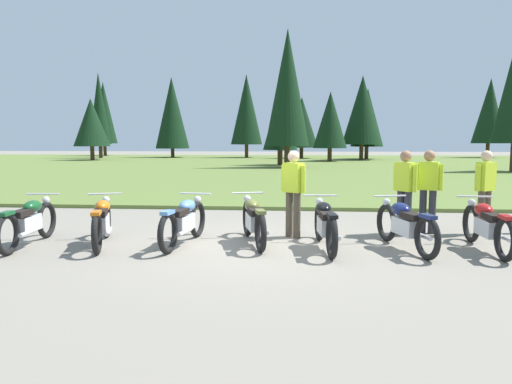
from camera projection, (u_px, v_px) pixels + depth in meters
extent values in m
plane|color=gray|center=(253.00, 246.00, 8.33)|extent=(140.00, 140.00, 0.00)
cube|color=#5B7033|center=(284.00, 165.00, 34.34)|extent=(80.00, 44.00, 0.10)
cylinder|color=#47331E|center=(101.00, 152.00, 46.79)|extent=(0.36, 0.36, 1.48)
cone|color=black|center=(99.00, 108.00, 46.33)|extent=(2.13, 2.13, 7.02)
cylinder|color=#47331E|center=(105.00, 150.00, 53.81)|extent=(0.36, 0.36, 1.51)
cone|color=black|center=(104.00, 113.00, 53.35)|extent=(2.85, 2.85, 6.94)
cylinder|color=#47331E|center=(330.00, 155.00, 39.70)|extent=(0.36, 0.36, 1.21)
cone|color=black|center=(330.00, 120.00, 39.37)|extent=(2.86, 2.86, 4.71)
cylinder|color=#47331E|center=(280.00, 158.00, 33.55)|extent=(0.36, 0.36, 1.18)
cone|color=black|center=(280.00, 119.00, 33.25)|extent=(2.45, 2.45, 4.32)
cylinder|color=#47331E|center=(487.00, 151.00, 48.02)|extent=(0.36, 0.36, 1.56)
cone|color=black|center=(490.00, 111.00, 47.57)|extent=(3.28, 3.28, 6.54)
cylinder|color=#47331E|center=(361.00, 153.00, 42.24)|extent=(0.36, 0.36, 1.50)
cone|color=black|center=(362.00, 110.00, 41.82)|extent=(3.52, 3.52, 6.10)
cylinder|color=#47331E|center=(173.00, 153.00, 48.67)|extent=(0.36, 0.36, 1.03)
cone|color=black|center=(172.00, 113.00, 48.22)|extent=(3.47, 3.47, 7.26)
cylinder|color=#47331E|center=(287.00, 158.00, 30.63)|extent=(0.36, 0.36, 1.49)
cone|color=black|center=(287.00, 88.00, 30.14)|extent=(2.86, 2.86, 7.47)
cylinder|color=#47331E|center=(366.00, 153.00, 44.62)|extent=(0.36, 0.36, 1.27)
cone|color=black|center=(367.00, 118.00, 44.25)|extent=(3.07, 3.07, 5.42)
cylinder|color=#47331E|center=(247.00, 151.00, 48.16)|extent=(0.36, 0.36, 1.44)
cone|color=black|center=(246.00, 110.00, 47.70)|extent=(3.21, 3.21, 7.04)
cylinder|color=#47331E|center=(301.00, 153.00, 46.20)|extent=(0.36, 0.36, 1.16)
cone|color=black|center=(302.00, 122.00, 45.87)|extent=(3.26, 3.26, 4.88)
cylinder|color=#47331E|center=(92.00, 154.00, 42.07)|extent=(0.36, 0.36, 1.33)
cone|color=black|center=(91.00, 122.00, 41.77)|extent=(3.16, 3.16, 4.23)
torus|color=black|center=(47.00, 220.00, 9.01)|extent=(0.15, 0.71, 0.70)
torus|color=black|center=(7.00, 234.00, 7.62)|extent=(0.15, 0.71, 0.70)
cube|color=silver|center=(28.00, 224.00, 8.31)|extent=(0.24, 0.65, 0.28)
ellipsoid|color=#144C23|center=(32.00, 207.00, 8.46)|extent=(0.29, 0.50, 0.22)
cube|color=black|center=(21.00, 213.00, 8.07)|extent=(0.25, 0.49, 0.10)
cube|color=#144C23|center=(6.00, 214.00, 7.58)|extent=(0.16, 0.33, 0.06)
cylinder|color=silver|center=(43.00, 194.00, 8.86)|extent=(0.62, 0.07, 0.03)
sphere|color=silver|center=(46.00, 200.00, 8.99)|extent=(0.14, 0.14, 0.14)
cylinder|color=silver|center=(28.00, 232.00, 8.02)|extent=(0.11, 0.55, 0.07)
torus|color=black|center=(106.00, 219.00, 9.05)|extent=(0.29, 0.70, 0.70)
torus|color=black|center=(97.00, 233.00, 7.68)|extent=(0.29, 0.70, 0.70)
cube|color=silver|center=(102.00, 223.00, 8.36)|extent=(0.37, 0.67, 0.28)
ellipsoid|color=orange|center=(103.00, 206.00, 8.51)|extent=(0.38, 0.53, 0.22)
cube|color=black|center=(100.00, 213.00, 8.12)|extent=(0.34, 0.52, 0.10)
cube|color=orange|center=(96.00, 213.00, 7.65)|extent=(0.22, 0.35, 0.06)
cylinder|color=silver|center=(105.00, 194.00, 8.89)|extent=(0.60, 0.20, 0.03)
sphere|color=silver|center=(106.00, 200.00, 9.03)|extent=(0.14, 0.14, 0.14)
cylinder|color=silver|center=(108.00, 232.00, 8.11)|extent=(0.22, 0.55, 0.07)
torus|color=black|center=(197.00, 219.00, 9.08)|extent=(0.20, 0.71, 0.70)
torus|color=black|center=(168.00, 233.00, 7.73)|extent=(0.20, 0.71, 0.70)
cube|color=silver|center=(184.00, 223.00, 8.40)|extent=(0.29, 0.66, 0.28)
ellipsoid|color=#598CC6|center=(187.00, 206.00, 8.54)|extent=(0.33, 0.51, 0.22)
cube|color=black|center=(179.00, 212.00, 8.16)|extent=(0.29, 0.51, 0.10)
cube|color=#598CC6|center=(167.00, 213.00, 7.69)|extent=(0.19, 0.34, 0.06)
cylinder|color=silver|center=(195.00, 194.00, 8.93)|extent=(0.62, 0.12, 0.03)
sphere|color=silver|center=(197.00, 200.00, 9.06)|extent=(0.14, 0.14, 0.14)
cylinder|color=silver|center=(185.00, 232.00, 8.09)|extent=(0.15, 0.55, 0.07)
torus|color=black|center=(247.00, 218.00, 9.19)|extent=(0.27, 0.70, 0.70)
torus|color=black|center=(260.00, 232.00, 7.82)|extent=(0.27, 0.70, 0.70)
cube|color=silver|center=(253.00, 222.00, 8.50)|extent=(0.35, 0.67, 0.28)
ellipsoid|color=brown|center=(252.00, 205.00, 8.64)|extent=(0.37, 0.53, 0.22)
cube|color=black|center=(256.00, 212.00, 8.26)|extent=(0.33, 0.52, 0.10)
cube|color=brown|center=(260.00, 212.00, 7.78)|extent=(0.22, 0.34, 0.06)
cylinder|color=silver|center=(248.00, 193.00, 9.04)|extent=(0.61, 0.19, 0.03)
sphere|color=silver|center=(247.00, 199.00, 9.17)|extent=(0.14, 0.14, 0.14)
cylinder|color=silver|center=(264.00, 230.00, 8.24)|extent=(0.21, 0.55, 0.07)
torus|color=black|center=(319.00, 222.00, 8.78)|extent=(0.16, 0.71, 0.70)
torus|color=black|center=(332.00, 237.00, 7.39)|extent=(0.16, 0.71, 0.70)
cube|color=silver|center=(325.00, 226.00, 8.08)|extent=(0.26, 0.66, 0.28)
ellipsoid|color=black|center=(324.00, 208.00, 8.23)|extent=(0.30, 0.50, 0.22)
cube|color=black|center=(327.00, 215.00, 7.84)|extent=(0.26, 0.50, 0.10)
cube|color=black|center=(332.00, 216.00, 7.35)|extent=(0.17, 0.33, 0.06)
cylinder|color=silver|center=(320.00, 195.00, 8.62)|extent=(0.62, 0.09, 0.03)
sphere|color=silver|center=(319.00, 202.00, 8.76)|extent=(0.14, 0.14, 0.14)
cylinder|color=silver|center=(336.00, 235.00, 7.79)|extent=(0.12, 0.55, 0.07)
torus|color=black|center=(386.00, 223.00, 8.70)|extent=(0.28, 0.70, 0.70)
torus|color=black|center=(427.00, 238.00, 7.33)|extent=(0.28, 0.70, 0.70)
cube|color=silver|center=(405.00, 227.00, 8.01)|extent=(0.36, 0.67, 0.28)
ellipsoid|color=navy|center=(401.00, 209.00, 8.16)|extent=(0.38, 0.53, 0.22)
cube|color=black|center=(412.00, 216.00, 7.77)|extent=(0.34, 0.52, 0.10)
cube|color=navy|center=(428.00, 216.00, 7.30)|extent=(0.22, 0.35, 0.06)
cylinder|color=silver|center=(390.00, 196.00, 8.55)|extent=(0.61, 0.19, 0.03)
sphere|color=silver|center=(387.00, 202.00, 8.68)|extent=(0.14, 0.14, 0.14)
cylinder|color=silver|center=(422.00, 236.00, 7.76)|extent=(0.21, 0.55, 0.07)
torus|color=black|center=(471.00, 223.00, 8.62)|extent=(0.10, 0.70, 0.70)
torus|color=black|center=(505.00, 239.00, 7.24)|extent=(0.10, 0.70, 0.70)
cube|color=silver|center=(487.00, 228.00, 7.92)|extent=(0.20, 0.64, 0.28)
ellipsoid|color=#AD1919|center=(484.00, 210.00, 8.07)|extent=(0.26, 0.48, 0.22)
cube|color=black|center=(493.00, 217.00, 7.68)|extent=(0.22, 0.48, 0.10)
cube|color=#AD1919|center=(507.00, 217.00, 7.20)|extent=(0.14, 0.32, 0.06)
cylinder|color=silver|center=(475.00, 196.00, 8.47)|extent=(0.62, 0.03, 0.03)
sphere|color=silver|center=(472.00, 203.00, 8.60)|extent=(0.14, 0.14, 0.14)
cylinder|color=silver|center=(503.00, 237.00, 7.63)|extent=(0.07, 0.55, 0.07)
cylinder|color=#2D2D38|center=(432.00, 212.00, 9.40)|extent=(0.14, 0.14, 0.88)
cylinder|color=#2D2D38|center=(423.00, 211.00, 9.48)|extent=(0.14, 0.14, 0.88)
cube|color=#C6E52D|center=(429.00, 176.00, 9.36)|extent=(0.42, 0.34, 0.56)
sphere|color=#9E7051|center=(430.00, 156.00, 9.32)|extent=(0.22, 0.22, 0.22)
cylinder|color=#C6E52D|center=(441.00, 177.00, 9.26)|extent=(0.09, 0.09, 0.52)
cylinder|color=#C6E52D|center=(417.00, 177.00, 9.47)|extent=(0.09, 0.09, 0.52)
cylinder|color=#2D2D38|center=(400.00, 213.00, 9.31)|extent=(0.14, 0.14, 0.88)
cylinder|color=#2D2D38|center=(408.00, 214.00, 9.16)|extent=(0.14, 0.14, 0.88)
cube|color=#C6E52D|center=(405.00, 177.00, 9.16)|extent=(0.40, 0.42, 0.56)
sphere|color=#9E7051|center=(406.00, 156.00, 9.12)|extent=(0.22, 0.22, 0.22)
cylinder|color=#C6E52D|center=(396.00, 177.00, 9.35)|extent=(0.09, 0.09, 0.52)
cylinder|color=#C6E52D|center=(415.00, 179.00, 8.97)|extent=(0.09, 0.09, 0.52)
cylinder|color=#4C4233|center=(481.00, 213.00, 9.28)|extent=(0.14, 0.14, 0.88)
cylinder|color=#4C4233|center=(487.00, 212.00, 9.37)|extent=(0.14, 0.14, 0.88)
cube|color=#C6E52D|center=(486.00, 176.00, 9.25)|extent=(0.42, 0.39, 0.56)
sphere|color=beige|center=(487.00, 156.00, 9.20)|extent=(0.22, 0.22, 0.22)
cylinder|color=#C6E52D|center=(478.00, 178.00, 9.14)|extent=(0.09, 0.09, 0.52)
cylinder|color=#C6E52D|center=(493.00, 177.00, 9.37)|extent=(0.09, 0.09, 0.52)
cylinder|color=#4C4233|center=(297.00, 215.00, 8.98)|extent=(0.14, 0.14, 0.88)
cylinder|color=#4C4233|center=(289.00, 214.00, 9.09)|extent=(0.14, 0.14, 0.88)
cube|color=#C6E52D|center=(293.00, 178.00, 8.95)|extent=(0.42, 0.39, 0.56)
sphere|color=beige|center=(294.00, 157.00, 8.91)|extent=(0.22, 0.22, 0.22)
cylinder|color=#C6E52D|center=(303.00, 179.00, 8.81)|extent=(0.09, 0.09, 0.52)
cylinder|color=#C6E52D|center=(284.00, 178.00, 9.10)|extent=(0.09, 0.09, 0.52)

